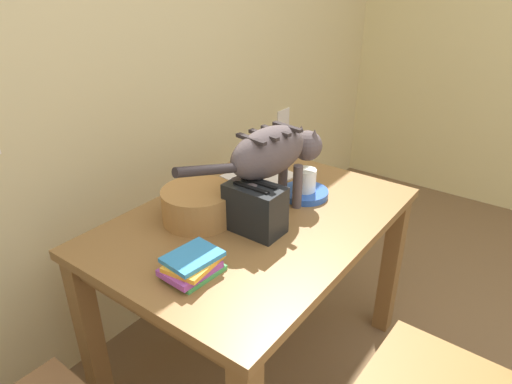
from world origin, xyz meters
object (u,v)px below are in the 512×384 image
at_px(cat, 274,154).
at_px(toaster, 255,208).
at_px(saucer_bowl, 305,193).
at_px(wicker_basket, 198,204).
at_px(book_stack, 192,265).
at_px(coffee_mug, 306,180).
at_px(magazine, 260,176).
at_px(dining_table, 256,238).

height_order(cat, toaster, cat).
xyz_separation_m(saucer_bowl, toaster, (-0.33, 0.00, 0.07)).
relative_size(cat, wicker_basket, 2.53).
bearing_deg(saucer_bowl, book_stack, 179.84).
height_order(coffee_mug, toaster, toaster).
bearing_deg(wicker_basket, magazine, 5.67).
xyz_separation_m(cat, saucer_bowl, (0.18, -0.03, -0.22)).
xyz_separation_m(book_stack, toaster, (0.31, 0.00, 0.05)).
bearing_deg(toaster, magazine, 34.08).
relative_size(coffee_mug, toaster, 0.64).
relative_size(coffee_mug, magazine, 0.49).
relative_size(saucer_bowl, toaster, 0.94).
relative_size(saucer_bowl, book_stack, 1.03).
xyz_separation_m(dining_table, wicker_basket, (-0.14, 0.15, 0.15)).
height_order(wicker_basket, toaster, toaster).
bearing_deg(saucer_bowl, toaster, 179.33).
distance_m(cat, magazine, 0.39).
distance_m(dining_table, wicker_basket, 0.26).
distance_m(saucer_bowl, toaster, 0.33).
height_order(coffee_mug, magazine, coffee_mug).
relative_size(magazine, toaster, 1.31).
bearing_deg(toaster, wicker_basket, 106.09).
distance_m(saucer_bowl, wicker_basket, 0.44).
distance_m(magazine, toaster, 0.46).
bearing_deg(dining_table, wicker_basket, 132.10).
xyz_separation_m(coffee_mug, wicker_basket, (-0.39, 0.21, -0.01)).
bearing_deg(toaster, coffee_mug, -0.66).
relative_size(dining_table, toaster, 5.80).
xyz_separation_m(coffee_mug, toaster, (-0.33, 0.00, 0.02)).
xyz_separation_m(cat, coffee_mug, (0.19, -0.03, -0.16)).
relative_size(saucer_bowl, wicker_basket, 0.72).
xyz_separation_m(dining_table, magazine, (0.29, 0.20, 0.10)).
relative_size(wicker_basket, toaster, 1.30).
bearing_deg(saucer_bowl, coffee_mug, 0.00).
xyz_separation_m(book_stack, wicker_basket, (0.25, 0.21, 0.03)).
distance_m(coffee_mug, toaster, 0.33).
height_order(coffee_mug, book_stack, coffee_mug).
distance_m(magazine, book_stack, 0.73).
relative_size(coffee_mug, book_stack, 0.70).
bearing_deg(saucer_bowl, dining_table, 166.79).
distance_m(cat, wicker_basket, 0.32).
bearing_deg(coffee_mug, cat, 171.31).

